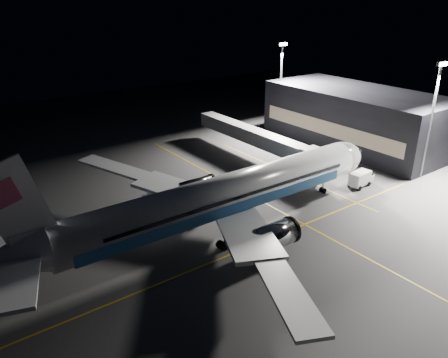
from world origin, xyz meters
TOP-DOWN VIEW (x-y plane):
  - ground at (0.00, 0.00)m, footprint 200.00×200.00m
  - guide_line_main at (10.00, 0.00)m, footprint 0.25×80.00m
  - guide_line_cross at (0.00, -6.00)m, footprint 70.00×0.25m
  - guide_line_side at (22.00, 10.00)m, footprint 0.25×40.00m
  - airliner at (-1.08, 0.00)m, footprint 61.48×54.22m
  - terminal at (45.98, 14.00)m, footprint 18.12×40.00m
  - jet_bridge at (22.00, 18.06)m, footprint 3.60×34.40m
  - floodlight_mast_north at (40.00, 31.99)m, footprint 2.40×0.68m
  - floodlight_mast_south at (40.00, -6.01)m, footprint 2.40×0.67m
  - service_truck at (28.03, -1.95)m, footprint 5.46×2.75m
  - baggage_tug at (-5.02, 13.09)m, footprint 3.15×2.89m
  - safety_cone_a at (-4.82, 7.58)m, footprint 0.44×0.44m
  - safety_cone_b at (2.54, 13.92)m, footprint 0.37×0.37m
  - safety_cone_c at (-6.88, 12.15)m, footprint 0.42×0.42m

SIDE VIEW (x-z plane):
  - ground at x=0.00m, z-range 0.00..0.00m
  - guide_line_main at x=10.00m, z-range 0.00..0.01m
  - guide_line_cross at x=0.00m, z-range 0.00..0.01m
  - guide_line_side at x=22.00m, z-range 0.00..0.01m
  - safety_cone_b at x=2.54m, z-range 0.00..0.56m
  - safety_cone_c at x=-6.88m, z-range 0.00..0.63m
  - safety_cone_a at x=-4.82m, z-range 0.00..0.66m
  - baggage_tug at x=-5.02m, z-range -0.07..1.78m
  - service_truck at x=28.03m, z-range 0.09..2.79m
  - jet_bridge at x=22.00m, z-range 1.43..7.73m
  - airliner at x=-1.08m, z-range -3.16..13.48m
  - terminal at x=45.98m, z-range 0.00..12.00m
  - floodlight_mast_north at x=40.00m, z-range 2.02..22.72m
  - floodlight_mast_south at x=40.00m, z-range 2.02..22.72m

